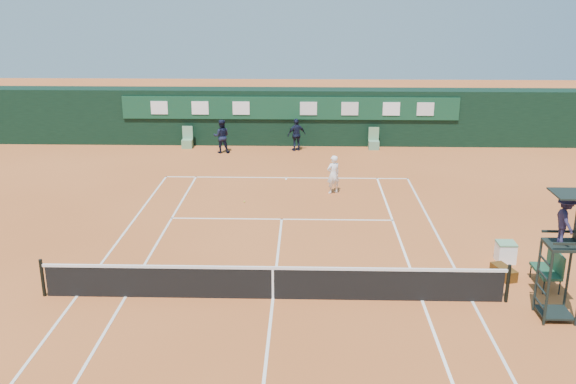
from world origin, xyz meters
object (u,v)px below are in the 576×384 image
object	(u,v)px
player_bench	(550,267)
player	(333,174)
tennis_net	(273,282)
cooler	(506,252)
umpire_chair	(565,230)

from	to	relation	value
player_bench	player	bearing A→B (deg)	124.29
tennis_net	cooler	world-z (taller)	tennis_net
tennis_net	player	world-z (taller)	player
player_bench	tennis_net	bearing A→B (deg)	-172.45
player	tennis_net	bearing A→B (deg)	48.48
player_bench	player	xyz separation A→B (m)	(-5.88, 8.62, 0.22)
tennis_net	cooler	bearing A→B (deg)	21.00
umpire_chair	player_bench	xyz separation A→B (m)	(0.54, 1.91, -1.86)
tennis_net	player_bench	xyz separation A→B (m)	(7.91, 1.05, 0.09)
umpire_chair	player	size ratio (longest dim) A/B	2.10
umpire_chair	player_bench	distance (m)	2.72
tennis_net	player	xyz separation A→B (m)	(2.03, 9.67, 0.30)
umpire_chair	tennis_net	bearing A→B (deg)	173.37
tennis_net	umpire_chair	size ratio (longest dim) A/B	3.77
player_bench	cooler	size ratio (longest dim) A/B	1.86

